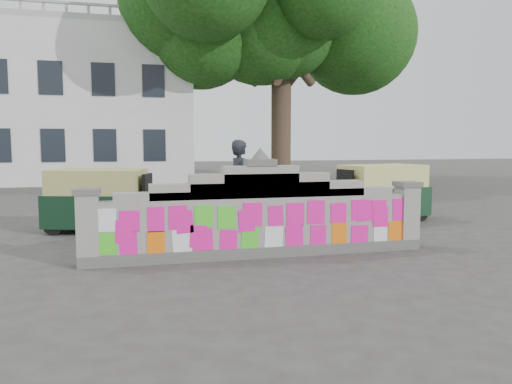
% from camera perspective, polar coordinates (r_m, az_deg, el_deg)
% --- Properties ---
extents(ground, '(100.00, 100.00, 0.00)m').
position_cam_1_polar(ground, '(9.32, 0.49, -7.35)').
color(ground, '#383533').
rests_on(ground, ground).
extents(parapet_wall, '(6.48, 0.44, 2.01)m').
position_cam_1_polar(parapet_wall, '(9.17, 0.50, -2.79)').
color(parapet_wall, '#4C4C49').
rests_on(parapet_wall, ground).
extents(building, '(16.00, 10.00, 8.90)m').
position_cam_1_polar(building, '(31.17, -23.29, 8.66)').
color(building, silver).
rests_on(building, ground).
extents(shade_tree, '(12.00, 10.00, 12.00)m').
position_cam_1_polar(shade_tree, '(28.87, 2.95, 19.29)').
color(shade_tree, '#38281E').
rests_on(shade_tree, ground).
extents(cyclist_bike, '(2.24, 1.05, 1.13)m').
position_cam_1_polar(cyclist_bike, '(10.90, -1.77, -2.45)').
color(cyclist_bike, black).
rests_on(cyclist_bike, ground).
extents(cyclist_rider, '(0.55, 0.76, 1.92)m').
position_cam_1_polar(cyclist_rider, '(10.85, -1.78, -0.39)').
color(cyclist_rider, black).
rests_on(cyclist_rider, ground).
extents(pedestrian, '(0.97, 1.00, 1.62)m').
position_cam_1_polar(pedestrian, '(11.54, 1.03, -0.77)').
color(pedestrian, '#258927').
rests_on(pedestrian, ground).
extents(rickshaw_left, '(2.75, 1.86, 1.48)m').
position_cam_1_polar(rickshaw_left, '(12.33, -17.30, -0.82)').
color(rickshaw_left, black).
rests_on(rickshaw_left, ground).
extents(rickshaw_right, '(2.81, 1.67, 1.51)m').
position_cam_1_polar(rickshaw_right, '(13.87, 13.99, 0.02)').
color(rickshaw_right, '#10311C').
rests_on(rickshaw_right, ground).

